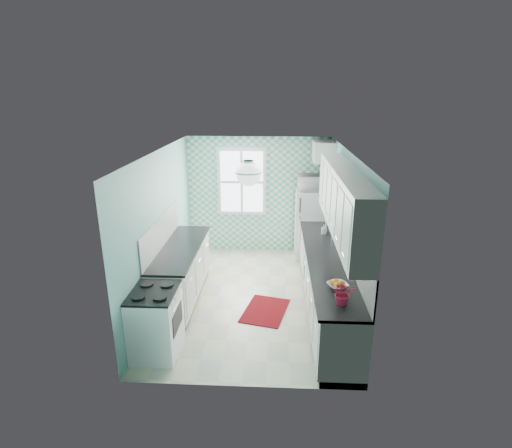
{
  "coord_description": "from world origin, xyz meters",
  "views": [
    {
      "loc": [
        0.37,
        -6.13,
        3.38
      ],
      "look_at": [
        0.05,
        0.25,
        1.25
      ],
      "focal_mm": 28.0,
      "sensor_mm": 36.0,
      "label": 1
    }
  ],
  "objects_px": {
    "potted_plant": "(343,293)",
    "microwave": "(312,183)",
    "ceiling_light": "(248,173)",
    "fridge": "(310,224)",
    "fruit_bowl": "(338,286)",
    "stove": "(156,321)",
    "sink": "(323,241)"
  },
  "relations": [
    {
      "from": "ceiling_light",
      "to": "fruit_bowl",
      "type": "height_order",
      "value": "ceiling_light"
    },
    {
      "from": "ceiling_light",
      "to": "stove",
      "type": "relative_size",
      "value": 0.39
    },
    {
      "from": "microwave",
      "to": "fruit_bowl",
      "type": "bearing_deg",
      "value": 90.0
    },
    {
      "from": "stove",
      "to": "sink",
      "type": "relative_size",
      "value": 1.68
    },
    {
      "from": "stove",
      "to": "microwave",
      "type": "bearing_deg",
      "value": 57.75
    },
    {
      "from": "fruit_bowl",
      "to": "stove",
      "type": "bearing_deg",
      "value": -176.1
    },
    {
      "from": "stove",
      "to": "sink",
      "type": "distance_m",
      "value": 3.11
    },
    {
      "from": "stove",
      "to": "ceiling_light",
      "type": "bearing_deg",
      "value": 34.47
    },
    {
      "from": "potted_plant",
      "to": "ceiling_light",
      "type": "bearing_deg",
      "value": 139.44
    },
    {
      "from": "ceiling_light",
      "to": "sink",
      "type": "relative_size",
      "value": 0.66
    },
    {
      "from": "ceiling_light",
      "to": "stove",
      "type": "height_order",
      "value": "ceiling_light"
    },
    {
      "from": "sink",
      "to": "potted_plant",
      "type": "xyz_separation_m",
      "value": [
        -0.0,
        -2.18,
        0.16
      ]
    },
    {
      "from": "potted_plant",
      "to": "sink",
      "type": "bearing_deg",
      "value": 89.89
    },
    {
      "from": "ceiling_light",
      "to": "fridge",
      "type": "xyz_separation_m",
      "value": [
        1.11,
        2.63,
        -1.59
      ]
    },
    {
      "from": "sink",
      "to": "microwave",
      "type": "height_order",
      "value": "microwave"
    },
    {
      "from": "fridge",
      "to": "sink",
      "type": "xyz_separation_m",
      "value": [
        0.09,
        -1.47,
        0.2
      ]
    },
    {
      "from": "fruit_bowl",
      "to": "microwave",
      "type": "xyz_separation_m",
      "value": [
        -0.09,
        3.23,
        0.65
      ]
    },
    {
      "from": "sink",
      "to": "microwave",
      "type": "distance_m",
      "value": 1.63
    },
    {
      "from": "ceiling_light",
      "to": "microwave",
      "type": "xyz_separation_m",
      "value": [
        1.11,
        2.63,
        -0.7
      ]
    },
    {
      "from": "stove",
      "to": "potted_plant",
      "type": "xyz_separation_m",
      "value": [
        2.4,
        -0.26,
        0.62
      ]
    },
    {
      "from": "microwave",
      "to": "potted_plant",
      "type": "bearing_deg",
      "value": 89.82
    },
    {
      "from": "fridge",
      "to": "sink",
      "type": "relative_size",
      "value": 2.75
    },
    {
      "from": "stove",
      "to": "potted_plant",
      "type": "relative_size",
      "value": 2.95
    },
    {
      "from": "stove",
      "to": "fruit_bowl",
      "type": "xyz_separation_m",
      "value": [
        2.4,
        0.16,
        0.5
      ]
    },
    {
      "from": "potted_plant",
      "to": "microwave",
      "type": "relative_size",
      "value": 0.52
    },
    {
      "from": "sink",
      "to": "fruit_bowl",
      "type": "bearing_deg",
      "value": -86.42
    },
    {
      "from": "sink",
      "to": "potted_plant",
      "type": "bearing_deg",
      "value": -86.39
    },
    {
      "from": "sink",
      "to": "fruit_bowl",
      "type": "xyz_separation_m",
      "value": [
        -0.0,
        -1.76,
        0.04
      ]
    },
    {
      "from": "fridge",
      "to": "sink",
      "type": "bearing_deg",
      "value": -83.11
    },
    {
      "from": "fridge",
      "to": "microwave",
      "type": "relative_size",
      "value": 2.54
    },
    {
      "from": "fridge",
      "to": "sink",
      "type": "height_order",
      "value": "fridge"
    },
    {
      "from": "stove",
      "to": "microwave",
      "type": "height_order",
      "value": "microwave"
    }
  ]
}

